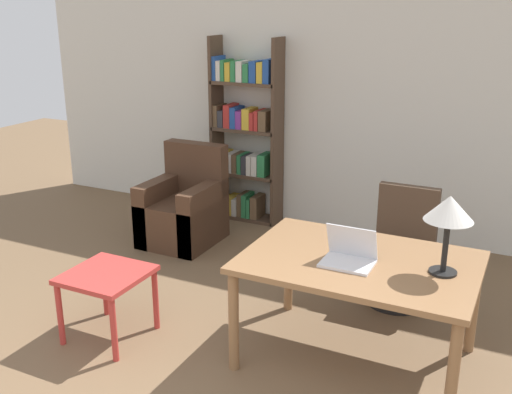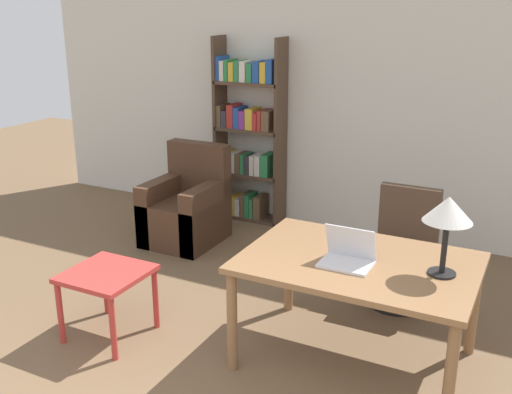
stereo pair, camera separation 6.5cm
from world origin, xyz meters
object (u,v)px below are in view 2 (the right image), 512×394
Objects in this scene: desk at (358,272)px; side_table_blue at (107,282)px; laptop at (348,256)px; table_lamp at (448,212)px; armchair at (187,211)px; bookshelf at (248,138)px; office_chair at (403,251)px.

side_table_blue is (-1.72, -0.50, -0.23)m from desk.
table_lamp is at bearing 11.39° from laptop.
laptop is at bearing 13.81° from side_table_blue.
bookshelf is (0.24, 0.90, 0.61)m from armchair.
desk is 2.72× the size of side_table_blue.
bookshelf reaches higher than laptop.
bookshelf is (-1.95, 2.32, 0.12)m from laptop.
table_lamp is 0.54× the size of office_chair.
office_chair is (0.10, 1.14, -0.38)m from laptop.
armchair is at bearing 172.91° from office_chair.
armchair is at bearing -105.01° from bookshelf.
armchair is at bearing 105.78° from side_table_blue.
side_table_blue is (-1.67, -0.41, -0.38)m from laptop.
laptop is at bearing -118.61° from desk.
table_lamp reaches higher than desk.
table_lamp is 0.91× the size of side_table_blue.
office_chair is at bearing 84.79° from laptop.
laptop is (-0.05, -0.09, 0.14)m from desk.
desk is at bearing -177.09° from table_lamp.
office_chair is 2.31m from armchair.
armchair is (-2.76, 1.31, -0.84)m from table_lamp.
table_lamp is 3.17m from armchair.
desk is at bearing 61.39° from laptop.
bookshelf is at bearing 74.99° from armchair.
laptop is 3.03m from bookshelf.
laptop is 1.76m from side_table_blue.
table_lamp is 0.51× the size of armchair.
desk is at bearing 16.20° from side_table_blue.
laptop is at bearing -49.96° from bookshelf.
laptop reaches higher than desk.
side_table_blue is 0.28× the size of bookshelf.
table_lamp is (0.52, 0.03, 0.50)m from desk.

